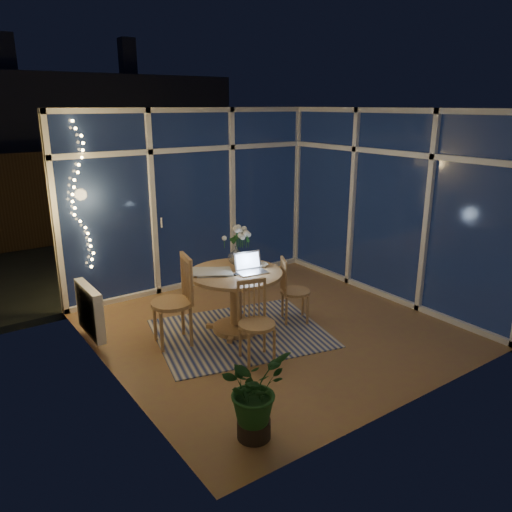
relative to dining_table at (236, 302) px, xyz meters
The scene contains 25 objects.
floor 0.60m from the dining_table, 26.44° to the right, with size 4.00×4.00×0.00m, color olive.
ceiling 2.27m from the dining_table, 26.44° to the right, with size 4.00×4.00×0.00m, color white.
wall_back 2.06m from the dining_table, 77.05° to the left, with size 4.00×0.04×2.60m, color beige.
wall_front 2.43m from the dining_table, 79.40° to the right, with size 4.00×0.04×2.60m, color beige.
wall_left 1.85m from the dining_table, behind, with size 0.04×4.00×2.60m, color beige.
wall_right 2.59m from the dining_table, ahead, with size 0.04×4.00×2.60m, color beige.
window_wall_back 2.02m from the dining_table, 76.77° to the left, with size 4.00×0.10×2.60m, color white.
window_wall_right 2.55m from the dining_table, ahead, with size 0.10×4.00×2.60m, color white.
radiator 1.68m from the dining_table, 155.54° to the left, with size 0.10×0.70×0.58m, color white.
fairy_lights 2.38m from the dining_table, 126.46° to the left, with size 0.24×0.10×1.85m, color #FFC666, non-canonical shape.
garden_patio 4.90m from the dining_table, 79.22° to the left, with size 12.00×6.00×0.10m, color black.
garden_fence 5.34m from the dining_table, 85.54° to the left, with size 11.00×0.08×1.80m, color #392814.
neighbour_roof 8.52m from the dining_table, 85.09° to the left, with size 7.00×3.00×2.20m, color #31333B.
garden_shrubs 3.22m from the dining_table, 96.91° to the left, with size 0.90×0.90×0.90m, color black.
rug 0.39m from the dining_table, 90.00° to the right, with size 1.96×1.57×0.01m, color beige.
dining_table is the anchor object (origin of this frame).
chair_left 0.80m from the dining_table, behind, with size 0.49×0.49×1.05m, color #A8714B.
chair_right 0.79m from the dining_table, 13.95° to the right, with size 0.39×0.39×0.84m, color #A8714B.
chair_front 0.79m from the dining_table, 106.43° to the right, with size 0.41×0.41×0.89m, color #A8714B.
laptop 0.54m from the dining_table, 42.92° to the right, with size 0.33×0.29×0.24m, color silver, non-canonical shape.
flower_vase 0.58m from the dining_table, 54.56° to the left, with size 0.20×0.20×0.21m, color white.
bowl 0.54m from the dining_table, ahead, with size 0.15×0.15×0.04m, color white.
newspapers 0.48m from the dining_table, 148.41° to the left, with size 0.42×0.32×0.02m, color silver.
phone 0.39m from the dining_table, 106.02° to the right, with size 0.12×0.06×0.01m, color black.
potted_plant 2.04m from the dining_table, 118.75° to the right, with size 0.54×0.47×0.76m, color #1A491C.
Camera 1 is at (-3.40, -4.47, 2.64)m, focal length 35.00 mm.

